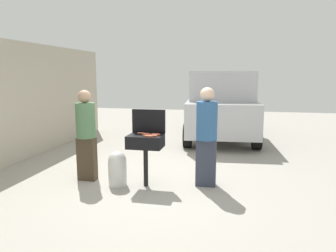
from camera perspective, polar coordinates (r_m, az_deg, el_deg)
name	(u,v)px	position (r m, az deg, el deg)	size (l,w,h in m)	color
ground_plane	(150,184)	(5.82, -3.26, -10.33)	(24.00, 24.00, 0.00)	#9E998E
house_wall_side	(17,102)	(7.93, -25.37, 3.92)	(0.24, 8.00, 2.67)	#B2A893
bbq_grill	(146,143)	(5.54, -4.03, -3.07)	(0.60, 0.44, 0.91)	black
grill_lid_open	(149,121)	(5.69, -3.46, 0.86)	(0.60, 0.05, 0.42)	black
hot_dog_0	(141,133)	(5.63, -4.78, -1.27)	(0.03, 0.03, 0.13)	#C6593D
hot_dog_1	(147,136)	(5.40, -3.81, -1.71)	(0.03, 0.03, 0.13)	#B74C33
hot_dog_2	(149,136)	(5.34, -3.44, -1.84)	(0.03, 0.03, 0.13)	#C6593D
hot_dog_3	(145,134)	(5.58, -4.07, -1.37)	(0.03, 0.03, 0.13)	#B74C33
hot_dog_4	(154,135)	(5.43, -2.56, -1.63)	(0.03, 0.03, 0.13)	#C6593D
hot_dog_5	(153,136)	(5.35, -2.61, -1.80)	(0.03, 0.03, 0.13)	#AD4228
hot_dog_6	(156,134)	(5.53, -2.19, -1.44)	(0.03, 0.03, 0.13)	#B74C33
hot_dog_7	(156,135)	(5.47, -2.09, -1.56)	(0.03, 0.03, 0.13)	#B74C33
hot_dog_8	(148,134)	(5.50, -3.53, -1.50)	(0.03, 0.03, 0.13)	#C6593D
propane_tank	(117,168)	(5.74, -9.01, -7.36)	(0.32, 0.32, 0.62)	silver
person_left	(86,132)	(6.02, -14.42, -1.03)	(0.35, 0.35, 1.67)	#3F3323
person_right	(207,133)	(5.55, 6.89, -1.31)	(0.36, 0.36, 1.73)	#333847
parked_minivan	(221,105)	(9.92, 9.38, 3.79)	(2.30, 4.53, 2.02)	#B7B7BC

